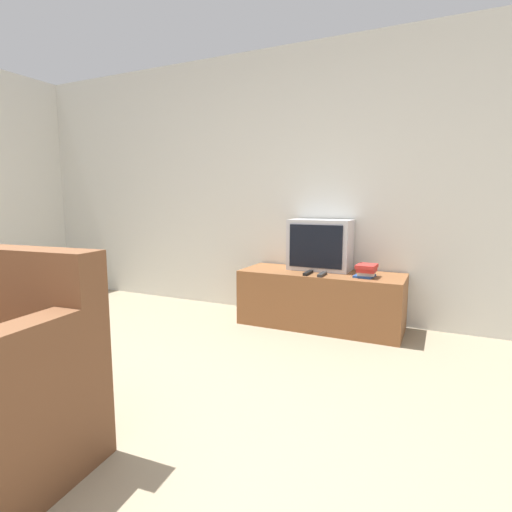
{
  "coord_description": "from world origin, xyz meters",
  "views": [
    {
      "loc": [
        1.6,
        -0.74,
        1.15
      ],
      "look_at": [
        0.14,
        2.36,
        0.66
      ],
      "focal_mm": 28.0,
      "sensor_mm": 36.0,
      "label": 1
    }
  ],
  "objects_px": {
    "television": "(320,245)",
    "book_stack": "(366,270)",
    "tv_stand": "(321,299)",
    "remote_secondary": "(322,274)",
    "remote_on_stand": "(308,273)"
  },
  "relations": [
    {
      "from": "tv_stand",
      "to": "television",
      "type": "height_order",
      "value": "television"
    },
    {
      "from": "television",
      "to": "book_stack",
      "type": "bearing_deg",
      "value": -21.79
    },
    {
      "from": "tv_stand",
      "to": "remote_secondary",
      "type": "height_order",
      "value": "remote_secondary"
    },
    {
      "from": "remote_on_stand",
      "to": "tv_stand",
      "type": "bearing_deg",
      "value": 62.22
    },
    {
      "from": "tv_stand",
      "to": "remote_secondary",
      "type": "xyz_separation_m",
      "value": [
        0.06,
        -0.16,
        0.26
      ]
    },
    {
      "from": "book_stack",
      "to": "tv_stand",
      "type": "bearing_deg",
      "value": 171.11
    },
    {
      "from": "television",
      "to": "remote_on_stand",
      "type": "relative_size",
      "value": 2.9
    },
    {
      "from": "television",
      "to": "book_stack",
      "type": "distance_m",
      "value": 0.52
    },
    {
      "from": "remote_secondary",
      "to": "tv_stand",
      "type": "bearing_deg",
      "value": 108.75
    },
    {
      "from": "television",
      "to": "book_stack",
      "type": "xyz_separation_m",
      "value": [
        0.46,
        -0.18,
        -0.18
      ]
    },
    {
      "from": "tv_stand",
      "to": "book_stack",
      "type": "height_order",
      "value": "book_stack"
    },
    {
      "from": "television",
      "to": "remote_secondary",
      "type": "height_order",
      "value": "television"
    },
    {
      "from": "television",
      "to": "tv_stand",
      "type": "bearing_deg",
      "value": -67.0
    },
    {
      "from": "tv_stand",
      "to": "book_stack",
      "type": "xyz_separation_m",
      "value": [
        0.41,
        -0.06,
        0.31
      ]
    },
    {
      "from": "tv_stand",
      "to": "television",
      "type": "bearing_deg",
      "value": 113.0
    }
  ]
}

